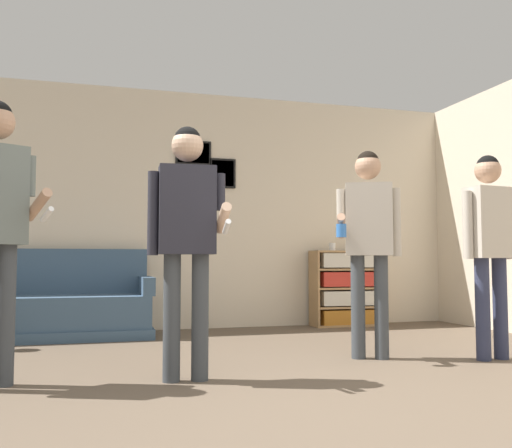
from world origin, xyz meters
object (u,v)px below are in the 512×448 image
at_px(person_spectator_near_bookshelf, 489,234).
at_px(couch, 54,308).
at_px(drinking_cup, 332,247).
at_px(person_watcher_holding_cup, 369,231).
at_px(bookshelf, 346,288).
at_px(person_player_foreground_center, 187,224).

bearing_deg(person_spectator_near_bookshelf, couch, 146.04).
bearing_deg(drinking_cup, person_watcher_holding_cup, -106.21).
xyz_separation_m(couch, bookshelf, (3.25, 0.20, 0.15)).
bearing_deg(drinking_cup, person_player_foreground_center, -129.60).
bearing_deg(bookshelf, drinking_cup, -179.80).
distance_m(person_player_foreground_center, person_watcher_holding_cup, 1.57).
xyz_separation_m(bookshelf, drinking_cup, (-0.17, -0.00, 0.49)).
relative_size(person_player_foreground_center, drinking_cup, 17.98).
xyz_separation_m(couch, drinking_cup, (3.08, 0.20, 0.64)).
relative_size(couch, bookshelf, 2.15).
relative_size(couch, person_spectator_near_bookshelf, 1.19).
height_order(bookshelf, person_spectator_near_bookshelf, person_spectator_near_bookshelf).
height_order(person_watcher_holding_cup, person_spectator_near_bookshelf, person_watcher_holding_cup).
relative_size(bookshelf, drinking_cup, 9.73).
height_order(person_spectator_near_bookshelf, drinking_cup, person_spectator_near_bookshelf).
distance_m(person_watcher_holding_cup, person_spectator_near_bookshelf, 0.94).
bearing_deg(person_player_foreground_center, drinking_cup, 50.40).
bearing_deg(couch, person_watcher_holding_cup, -38.58).
bearing_deg(bookshelf, person_watcher_holding_cup, -110.35).
bearing_deg(person_player_foreground_center, person_spectator_near_bookshelf, 3.27).
bearing_deg(drinking_cup, couch, -176.35).
xyz_separation_m(bookshelf, person_spectator_near_bookshelf, (0.09, -2.45, 0.53)).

